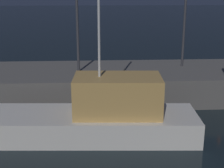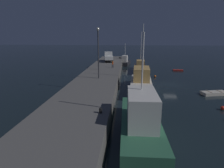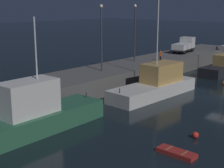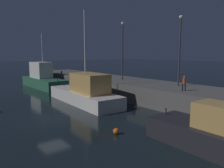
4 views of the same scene
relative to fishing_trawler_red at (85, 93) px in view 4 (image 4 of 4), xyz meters
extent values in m
plane|color=black|center=(4.14, -6.15, -1.35)|extent=(320.00, 320.00, 0.00)
cube|color=#5B5956|center=(4.14, 7.74, -0.23)|extent=(60.03, 7.28, 2.24)
cube|color=silver|center=(-0.50, 0.03, -0.61)|extent=(12.76, 4.30, 1.49)
cube|color=tan|center=(1.07, -0.06, 1.27)|extent=(5.18, 3.04, 2.28)
cylinder|color=silver|center=(0.03, 0.00, 6.12)|extent=(0.14, 0.14, 7.42)
cylinder|color=#262626|center=(-6.28, 0.34, 0.38)|extent=(0.10, 0.10, 0.50)
cube|color=tan|center=(17.15, -0.90, 0.92)|extent=(3.30, 2.17, 1.62)
cylinder|color=#262626|center=(12.72, -0.73, 0.36)|extent=(0.10, 0.10, 0.50)
cube|color=#2D6647|center=(-15.93, 1.17, -0.52)|extent=(12.23, 3.70, 1.68)
cube|color=silver|center=(-17.02, 1.15, 1.75)|extent=(4.83, 2.54, 2.85)
cylinder|color=silver|center=(-16.04, 1.17, 5.71)|extent=(0.14, 0.14, 5.07)
cylinder|color=#262626|center=(-10.32, 1.23, 0.57)|extent=(0.10, 0.10, 0.50)
sphere|color=orange|center=(10.57, -3.90, -1.11)|extent=(0.49, 0.49, 0.49)
cylinder|color=#38383D|center=(-1.50, 7.33, 4.84)|extent=(0.20, 0.20, 7.91)
sphere|color=#F9EFCC|center=(-1.50, 7.33, 8.97)|extent=(0.44, 0.44, 0.44)
cylinder|color=#38383D|center=(7.19, 8.70, 4.83)|extent=(0.20, 0.20, 7.89)
sphere|color=#F9EFCC|center=(7.19, 8.70, 8.96)|extent=(0.44, 0.44, 0.44)
cylinder|color=black|center=(9.94, 5.97, 1.26)|extent=(0.12, 0.12, 0.74)
cylinder|color=black|center=(9.79, 5.73, 1.26)|extent=(0.12, 0.12, 0.74)
cylinder|color=#E54C14|center=(9.86, 5.85, 1.94)|extent=(0.39, 0.39, 0.61)
sphere|color=tan|center=(9.86, 5.85, 2.35)|extent=(0.18, 0.18, 0.18)
cylinder|color=black|center=(-16.39, 4.92, 1.13)|extent=(0.28, 0.28, 0.49)
camera|label=1|loc=(-0.27, -18.30, 7.31)|focal=52.97mm
camera|label=2|loc=(-32.81, 2.50, 7.92)|focal=30.41mm
camera|label=3|loc=(-32.49, -21.42, 9.23)|focal=53.88mm
camera|label=4|loc=(23.29, -14.52, 4.79)|focal=36.27mm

